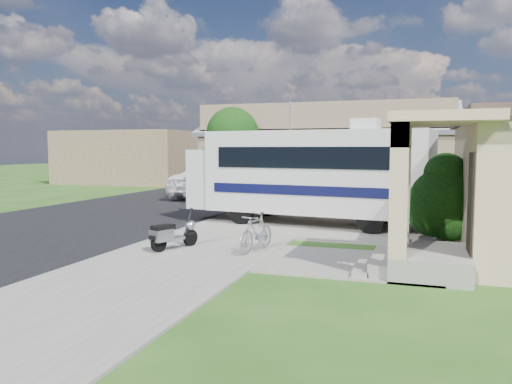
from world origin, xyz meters
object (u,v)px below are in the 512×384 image
(bicycle, at_px, (256,235))
(pickup_truck, at_px, (216,181))
(motorhome, at_px, (310,172))
(shrub, at_px, (447,200))
(garden_hose, at_px, (391,258))
(scooter, at_px, (172,234))
(van, at_px, (249,176))

(bicycle, xyz_separation_m, pickup_truck, (-6.69, 13.22, 0.40))
(motorhome, bearing_deg, pickup_truck, 137.84)
(shrub, relative_size, garden_hose, 7.19)
(shrub, xyz_separation_m, garden_hose, (-1.32, -2.02, -1.24))
(scooter, bearing_deg, shrub, 42.38)
(shrub, bearing_deg, van, 123.41)
(pickup_truck, bearing_deg, garden_hose, 130.66)
(bicycle, bearing_deg, scooter, -157.49)
(shrub, distance_m, scooter, 7.37)
(scooter, bearing_deg, van, 124.54)
(bicycle, height_order, garden_hose, bicycle)
(motorhome, bearing_deg, scooter, -106.08)
(bicycle, relative_size, garden_hose, 4.58)
(scooter, bearing_deg, garden_hose, 27.78)
(motorhome, xyz_separation_m, shrub, (4.40, -3.00, -0.53))
(van, relative_size, garden_hose, 16.22)
(motorhome, distance_m, bicycle, 5.40)
(scooter, relative_size, van, 0.26)
(bicycle, distance_m, van, 21.38)
(bicycle, relative_size, van, 0.28)
(pickup_truck, relative_size, van, 1.10)
(motorhome, relative_size, scooter, 5.73)
(scooter, xyz_separation_m, garden_hose, (5.49, 0.67, -0.38))
(motorhome, xyz_separation_m, scooter, (-2.41, -5.68, -1.39))
(shrub, height_order, bicycle, shrub)
(pickup_truck, height_order, van, pickup_truck)
(shrub, bearing_deg, bicycle, -154.39)
(van, xyz_separation_m, garden_hose, (10.50, -19.93, -0.76))
(shrub, height_order, scooter, shrub)
(bicycle, distance_m, garden_hose, 3.35)
(pickup_truck, bearing_deg, motorhome, 134.02)
(motorhome, relative_size, shrub, 3.36)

